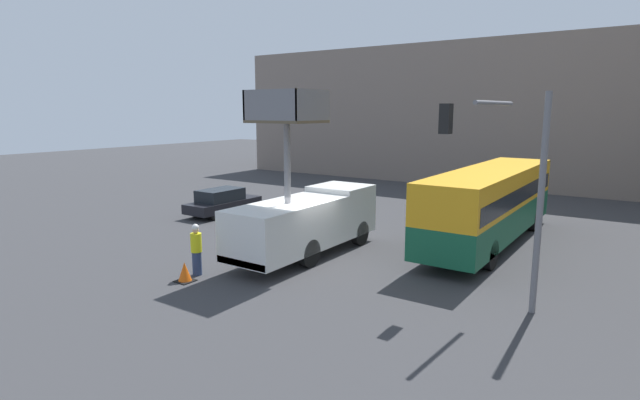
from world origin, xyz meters
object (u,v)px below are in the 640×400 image
utility_truck (306,217)px  city_bus (491,200)px  traffic_light_pole (505,165)px  road_worker_directing (442,240)px  parked_car_curbside (222,201)px  road_worker_near_truck (196,250)px  traffic_cone_near_truck (185,272)px

utility_truck → city_bus: utility_truck is taller
traffic_light_pole → city_bus: bearing=107.9°
road_worker_directing → parked_car_curbside: (-13.27, 1.91, -0.22)m
city_bus → road_worker_near_truck: 12.28m
city_bus → traffic_light_pole: (2.18, -6.77, 2.22)m
city_bus → road_worker_near_truck: bearing=144.8°
traffic_cone_near_truck → parked_car_curbside: (-6.89, 8.56, 0.41)m
utility_truck → road_worker_near_truck: utility_truck is taller
road_worker_near_truck → parked_car_curbside: size_ratio=0.41×
road_worker_near_truck → parked_car_curbside: bearing=-67.1°
road_worker_near_truck → traffic_cone_near_truck: bearing=86.9°
traffic_cone_near_truck → parked_car_curbside: size_ratio=0.15×
traffic_light_pole → parked_car_curbside: bearing=163.7°
traffic_cone_near_truck → parked_car_curbside: parked_car_curbside is taller
traffic_light_pole → road_worker_near_truck: 10.36m
road_worker_near_truck → road_worker_directing: bearing=-155.4°
road_worker_near_truck → traffic_cone_near_truck: 0.94m
city_bus → traffic_light_pole: 7.45m
city_bus → road_worker_near_truck: city_bus is taller
road_worker_directing → traffic_cone_near_truck: size_ratio=2.82×
road_worker_directing → traffic_light_pole: bearing=159.0°
parked_car_curbside → traffic_cone_near_truck: bearing=-51.2°
utility_truck → traffic_cone_near_truck: utility_truck is taller
road_worker_directing → city_bus: bearing=-74.1°
utility_truck → traffic_cone_near_truck: size_ratio=11.11×
utility_truck → road_worker_directing: (4.83, 1.86, -0.59)m
road_worker_near_truck → city_bus: bearing=-143.3°
road_worker_directing → parked_car_curbside: road_worker_directing is taller
road_worker_directing → parked_car_curbside: size_ratio=0.42×
utility_truck → traffic_light_pole: 8.07m
city_bus → road_worker_near_truck: (-7.14, -9.95, -0.99)m
traffic_light_pole → road_worker_directing: 5.03m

